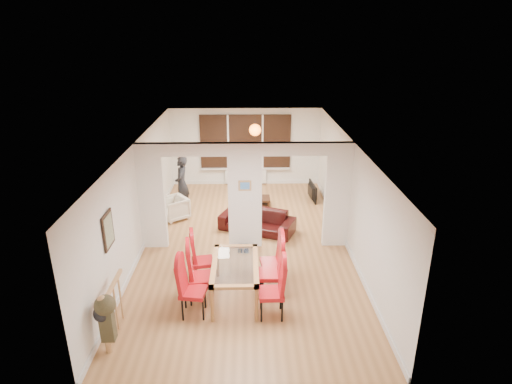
{
  "coord_description": "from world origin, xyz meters",
  "views": [
    {
      "loc": [
        0.07,
        -9.43,
        5.01
      ],
      "look_at": [
        0.27,
        0.6,
        1.17
      ],
      "focal_mm": 30.0,
      "sensor_mm": 36.0,
      "label": 1
    }
  ],
  "objects_px": {
    "dining_chair_rb": "(271,270)",
    "bottle": "(257,193)",
    "dining_chair_lb": "(201,274)",
    "sofa": "(257,221)",
    "coffee_table": "(253,201)",
    "dining_chair_ra": "(271,289)",
    "armchair": "(174,208)",
    "dining_chair_la": "(193,288)",
    "dining_table": "(235,280)",
    "person": "(182,183)",
    "dining_chair_rc": "(271,259)",
    "television": "(310,191)",
    "bowl": "(255,197)",
    "dining_chair_lc": "(203,258)"
  },
  "relations": [
    {
      "from": "armchair",
      "to": "coffee_table",
      "type": "bearing_deg",
      "value": 76.66
    },
    {
      "from": "dining_chair_ra",
      "to": "person",
      "type": "xyz_separation_m",
      "value": [
        -2.34,
        5.09,
        0.24
      ]
    },
    {
      "from": "dining_chair_lc",
      "to": "bottle",
      "type": "height_order",
      "value": "dining_chair_lc"
    },
    {
      "from": "person",
      "to": "coffee_table",
      "type": "relative_size",
      "value": 1.54
    },
    {
      "from": "dining_chair_rc",
      "to": "coffee_table",
      "type": "xyz_separation_m",
      "value": [
        -0.33,
        4.22,
        -0.42
      ]
    },
    {
      "from": "dining_table",
      "to": "dining_chair_la",
      "type": "xyz_separation_m",
      "value": [
        -0.76,
        -0.53,
        0.19
      ]
    },
    {
      "from": "dining_chair_ra",
      "to": "television",
      "type": "bearing_deg",
      "value": 74.88
    },
    {
      "from": "television",
      "to": "dining_chair_lc",
      "type": "bearing_deg",
      "value": 142.57
    },
    {
      "from": "coffee_table",
      "to": "bowl",
      "type": "height_order",
      "value": "bowl"
    },
    {
      "from": "dining_chair_lb",
      "to": "dining_chair_rb",
      "type": "relative_size",
      "value": 1.01
    },
    {
      "from": "dining_chair_lb",
      "to": "armchair",
      "type": "distance_m",
      "value": 4.05
    },
    {
      "from": "bowl",
      "to": "television",
      "type": "bearing_deg",
      "value": 14.28
    },
    {
      "from": "dining_table",
      "to": "person",
      "type": "bearing_deg",
      "value": 110.31
    },
    {
      "from": "dining_chair_ra",
      "to": "television",
      "type": "xyz_separation_m",
      "value": [
        1.51,
        5.77,
        -0.3
      ]
    },
    {
      "from": "dining_chair_rc",
      "to": "coffee_table",
      "type": "distance_m",
      "value": 4.25
    },
    {
      "from": "dining_chair_rc",
      "to": "television",
      "type": "distance_m",
      "value": 4.87
    },
    {
      "from": "sofa",
      "to": "dining_chair_la",
      "type": "bearing_deg",
      "value": -87.03
    },
    {
      "from": "bottle",
      "to": "dining_chair_rb",
      "type": "bearing_deg",
      "value": -87.86
    },
    {
      "from": "dining_chair_rb",
      "to": "bottle",
      "type": "height_order",
      "value": "dining_chair_rb"
    },
    {
      "from": "bottle",
      "to": "armchair",
      "type": "bearing_deg",
      "value": -158.27
    },
    {
      "from": "dining_chair_ra",
      "to": "bottle",
      "type": "xyz_separation_m",
      "value": [
        -0.16,
        5.33,
        -0.19
      ]
    },
    {
      "from": "dining_chair_lb",
      "to": "sofa",
      "type": "xyz_separation_m",
      "value": [
        1.15,
        3.08,
        -0.31
      ]
    },
    {
      "from": "dining_table",
      "to": "dining_chair_lb",
      "type": "xyz_separation_m",
      "value": [
        -0.66,
        -0.08,
        0.21
      ]
    },
    {
      "from": "dining_table",
      "to": "coffee_table",
      "type": "height_order",
      "value": "dining_table"
    },
    {
      "from": "dining_chair_rc",
      "to": "sofa",
      "type": "height_order",
      "value": "dining_chair_rc"
    },
    {
      "from": "television",
      "to": "dining_chair_ra",
      "type": "bearing_deg",
      "value": 160.24
    },
    {
      "from": "dining_chair_la",
      "to": "coffee_table",
      "type": "height_order",
      "value": "dining_chair_la"
    },
    {
      "from": "dining_table",
      "to": "armchair",
      "type": "xyz_separation_m",
      "value": [
        -1.81,
        3.8,
        -0.06
      ]
    },
    {
      "from": "dining_chair_lb",
      "to": "dining_chair_rb",
      "type": "height_order",
      "value": "dining_chair_lb"
    },
    {
      "from": "coffee_table",
      "to": "dining_chair_lb",
      "type": "bearing_deg",
      "value": -102.36
    },
    {
      "from": "dining_chair_la",
      "to": "dining_chair_ra",
      "type": "bearing_deg",
      "value": 5.41
    },
    {
      "from": "dining_chair_lc",
      "to": "bottle",
      "type": "relative_size",
      "value": 3.68
    },
    {
      "from": "dining_chair_lb",
      "to": "bottle",
      "type": "bearing_deg",
      "value": 68.33
    },
    {
      "from": "coffee_table",
      "to": "bowl",
      "type": "distance_m",
      "value": 0.17
    },
    {
      "from": "dining_chair_la",
      "to": "bottle",
      "type": "distance_m",
      "value": 5.42
    },
    {
      "from": "dining_chair_ra",
      "to": "armchair",
      "type": "xyz_separation_m",
      "value": [
        -2.49,
        4.4,
        -0.25
      ]
    },
    {
      "from": "television",
      "to": "coffee_table",
      "type": "xyz_separation_m",
      "value": [
        -1.79,
        -0.42,
        -0.15
      ]
    },
    {
      "from": "dining_chair_rc",
      "to": "armchair",
      "type": "xyz_separation_m",
      "value": [
        -2.54,
        3.27,
        -0.22
      ]
    },
    {
      "from": "sofa",
      "to": "coffee_table",
      "type": "height_order",
      "value": "sofa"
    },
    {
      "from": "armchair",
      "to": "dining_chair_lb",
      "type": "bearing_deg",
      "value": -20.06
    },
    {
      "from": "dining_chair_rb",
      "to": "television",
      "type": "bearing_deg",
      "value": 74.82
    },
    {
      "from": "dining_chair_rc",
      "to": "sofa",
      "type": "distance_m",
      "value": 2.49
    },
    {
      "from": "coffee_table",
      "to": "bottle",
      "type": "bearing_deg",
      "value": -12.1
    },
    {
      "from": "dining_chair_lb",
      "to": "bowl",
      "type": "relative_size",
      "value": 5.68
    },
    {
      "from": "television",
      "to": "coffee_table",
      "type": "bearing_deg",
      "value": 98.1
    },
    {
      "from": "sofa",
      "to": "coffee_table",
      "type": "bearing_deg",
      "value": 115.54
    },
    {
      "from": "dining_chair_lc",
      "to": "bowl",
      "type": "height_order",
      "value": "dining_chair_lc"
    },
    {
      "from": "dining_chair_lb",
      "to": "coffee_table",
      "type": "bearing_deg",
      "value": 69.71
    },
    {
      "from": "dining_table",
      "to": "person",
      "type": "xyz_separation_m",
      "value": [
        -1.66,
        4.49,
        0.43
      ]
    },
    {
      "from": "dining_chair_rb",
      "to": "sofa",
      "type": "distance_m",
      "value": 2.99
    }
  ]
}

